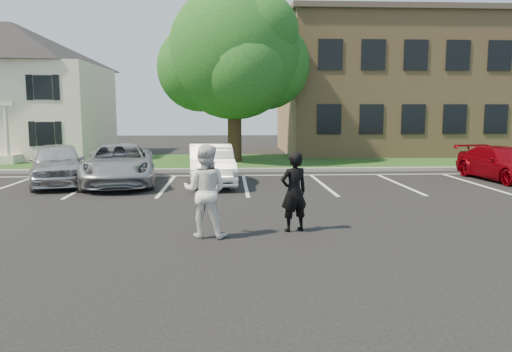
{
  "coord_description": "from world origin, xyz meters",
  "views": [
    {
      "loc": [
        -0.58,
        -9.66,
        2.65
      ],
      "look_at": [
        0.0,
        1.0,
        1.25
      ],
      "focal_mm": 35.0,
      "sensor_mm": 36.0,
      "label": 1
    }
  ],
  "objects_px": {
    "man_black_suit": "(294,192)",
    "car_silver_west": "(58,164)",
    "house": "(11,90)",
    "man_white_shirt": "(205,191)",
    "tree": "(236,57)",
    "office_building": "(456,87)",
    "car_silver_minivan": "(119,164)",
    "car_red_compact": "(503,164)",
    "car_white_sedan": "(211,164)"
  },
  "relations": [
    {
      "from": "man_black_suit",
      "to": "car_silver_west",
      "type": "height_order",
      "value": "man_black_suit"
    },
    {
      "from": "house",
      "to": "man_white_shirt",
      "type": "distance_m",
      "value": 22.85
    },
    {
      "from": "tree",
      "to": "car_silver_west",
      "type": "distance_m",
      "value": 10.87
    },
    {
      "from": "office_building",
      "to": "car_silver_minivan",
      "type": "xyz_separation_m",
      "value": [
        -18.54,
        -13.54,
        -3.42
      ]
    },
    {
      "from": "car_silver_west",
      "to": "car_red_compact",
      "type": "bearing_deg",
      "value": -17.36
    },
    {
      "from": "man_white_shirt",
      "to": "car_silver_minivan",
      "type": "xyz_separation_m",
      "value": [
        -3.46,
        7.76,
        -0.25
      ]
    },
    {
      "from": "tree",
      "to": "car_silver_west",
      "type": "relative_size",
      "value": 1.96
    },
    {
      "from": "office_building",
      "to": "tree",
      "type": "height_order",
      "value": "tree"
    },
    {
      "from": "tree",
      "to": "car_silver_west",
      "type": "height_order",
      "value": "tree"
    },
    {
      "from": "man_black_suit",
      "to": "car_red_compact",
      "type": "bearing_deg",
      "value": -161.86
    },
    {
      "from": "office_building",
      "to": "tree",
      "type": "bearing_deg",
      "value": -156.76
    },
    {
      "from": "car_silver_minivan",
      "to": "car_red_compact",
      "type": "xyz_separation_m",
      "value": [
        14.42,
        0.29,
        -0.09
      ]
    },
    {
      "from": "car_silver_west",
      "to": "man_black_suit",
      "type": "bearing_deg",
      "value": -62.47
    },
    {
      "from": "man_black_suit",
      "to": "car_silver_minivan",
      "type": "distance_m",
      "value": 9.11
    },
    {
      "from": "man_white_shirt",
      "to": "car_silver_minivan",
      "type": "relative_size",
      "value": 0.37
    },
    {
      "from": "man_white_shirt",
      "to": "car_silver_west",
      "type": "distance_m",
      "value": 9.67
    },
    {
      "from": "car_silver_minivan",
      "to": "man_black_suit",
      "type": "bearing_deg",
      "value": -63.14
    },
    {
      "from": "car_silver_west",
      "to": "car_white_sedan",
      "type": "distance_m",
      "value": 5.52
    },
    {
      "from": "house",
      "to": "man_white_shirt",
      "type": "height_order",
      "value": "house"
    },
    {
      "from": "car_white_sedan",
      "to": "house",
      "type": "bearing_deg",
      "value": 130.17
    },
    {
      "from": "man_white_shirt",
      "to": "car_white_sedan",
      "type": "xyz_separation_m",
      "value": [
        -0.14,
        7.64,
        -0.26
      ]
    },
    {
      "from": "house",
      "to": "car_white_sedan",
      "type": "xyz_separation_m",
      "value": [
        11.77,
        -11.64,
        -3.11
      ]
    },
    {
      "from": "house",
      "to": "car_silver_west",
      "type": "distance_m",
      "value": 13.4
    },
    {
      "from": "car_red_compact",
      "to": "car_silver_west",
      "type": "bearing_deg",
      "value": 174.6
    },
    {
      "from": "tree",
      "to": "car_white_sedan",
      "type": "height_order",
      "value": "tree"
    },
    {
      "from": "tree",
      "to": "man_black_suit",
      "type": "xyz_separation_m",
      "value": [
        1.04,
        -14.8,
        -4.47
      ]
    },
    {
      "from": "office_building",
      "to": "tree",
      "type": "relative_size",
      "value": 2.55
    },
    {
      "from": "man_white_shirt",
      "to": "car_red_compact",
      "type": "distance_m",
      "value": 13.6
    },
    {
      "from": "man_white_shirt",
      "to": "car_red_compact",
      "type": "bearing_deg",
      "value": -131.28
    },
    {
      "from": "tree",
      "to": "man_white_shirt",
      "type": "bearing_deg",
      "value": -93.34
    },
    {
      "from": "house",
      "to": "man_white_shirt",
      "type": "xyz_separation_m",
      "value": [
        11.92,
        -19.28,
        -2.85
      ]
    },
    {
      "from": "house",
      "to": "office_building",
      "type": "height_order",
      "value": "office_building"
    },
    {
      "from": "office_building",
      "to": "car_silver_west",
      "type": "relative_size",
      "value": 5.0
    },
    {
      "from": "car_silver_west",
      "to": "car_white_sedan",
      "type": "xyz_separation_m",
      "value": [
        5.52,
        -0.2,
        -0.04
      ]
    },
    {
      "from": "car_white_sedan",
      "to": "car_red_compact",
      "type": "height_order",
      "value": "car_white_sedan"
    },
    {
      "from": "office_building",
      "to": "car_white_sedan",
      "type": "bearing_deg",
      "value": -138.1
    },
    {
      "from": "man_black_suit",
      "to": "car_white_sedan",
      "type": "height_order",
      "value": "man_black_suit"
    },
    {
      "from": "man_black_suit",
      "to": "car_red_compact",
      "type": "relative_size",
      "value": 0.4
    },
    {
      "from": "man_black_suit",
      "to": "tree",
      "type": "bearing_deg",
      "value": -108.03
    },
    {
      "from": "car_silver_west",
      "to": "car_white_sedan",
      "type": "relative_size",
      "value": 1.02
    },
    {
      "from": "house",
      "to": "man_white_shirt",
      "type": "relative_size",
      "value": 5.25
    },
    {
      "from": "man_white_shirt",
      "to": "car_silver_west",
      "type": "xyz_separation_m",
      "value": [
        -5.66,
        7.84,
        -0.22
      ]
    },
    {
      "from": "man_black_suit",
      "to": "car_red_compact",
      "type": "height_order",
      "value": "man_black_suit"
    },
    {
      "from": "house",
      "to": "car_silver_minivan",
      "type": "bearing_deg",
      "value": -53.73
    },
    {
      "from": "car_red_compact",
      "to": "office_building",
      "type": "bearing_deg",
      "value": 66.61
    },
    {
      "from": "car_silver_west",
      "to": "car_red_compact",
      "type": "relative_size",
      "value": 1.02
    },
    {
      "from": "tree",
      "to": "house",
      "type": "bearing_deg",
      "value": 162.34
    },
    {
      "from": "man_black_suit",
      "to": "car_white_sedan",
      "type": "distance_m",
      "value": 7.52
    },
    {
      "from": "office_building",
      "to": "car_silver_minivan",
      "type": "relative_size",
      "value": 4.24
    },
    {
      "from": "office_building",
      "to": "man_black_suit",
      "type": "distance_m",
      "value": 24.91
    }
  ]
}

